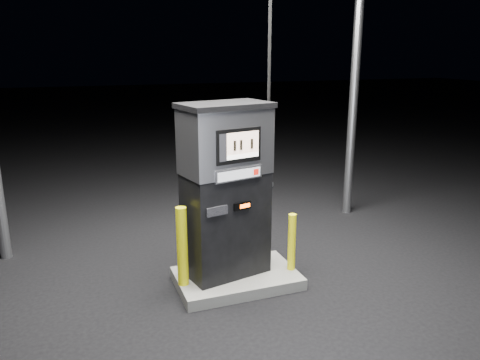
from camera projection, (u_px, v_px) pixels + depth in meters
name	position (u px, v px, depth m)	size (l,w,h in m)	color
ground	(237.00, 283.00, 6.30)	(80.00, 80.00, 0.00)	black
pump_island	(237.00, 278.00, 6.28)	(1.60, 1.00, 0.15)	slate
fuel_dispenser	(226.00, 189.00, 6.01)	(1.31, 0.89, 4.70)	black
bollard_left	(182.00, 247.00, 5.84)	(0.14, 0.14, 1.03)	#FDF70E
bollard_right	(292.00, 242.00, 6.29)	(0.11, 0.11, 0.79)	#FDF70E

